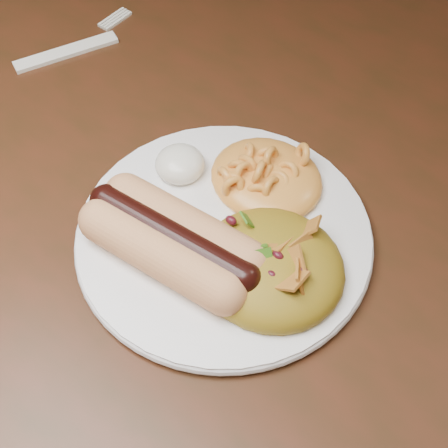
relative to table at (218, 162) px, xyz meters
The scene contains 8 objects.
floor 0.66m from the table, ahead, with size 4.00×4.00×0.00m, color #3B2C17.
table is the anchor object (origin of this frame).
plate 0.19m from the table, 48.70° to the right, with size 0.22×0.22×0.01m, color white.
hotdog 0.22m from the table, 60.24° to the right, with size 0.12×0.07×0.03m.
mac_and_cheese 0.17m from the table, 31.86° to the right, with size 0.09×0.08×0.03m, color #EDB149.
sour_cream 0.16m from the table, 66.53° to the right, with size 0.04×0.04×0.02m, color white.
taco_salad 0.24m from the table, 39.68° to the right, with size 0.11×0.10×0.05m.
fork 0.18m from the table, 161.36° to the right, with size 0.02×0.14×0.00m, color white.
Camera 1 is at (0.30, -0.35, 1.18)m, focal length 55.00 mm.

